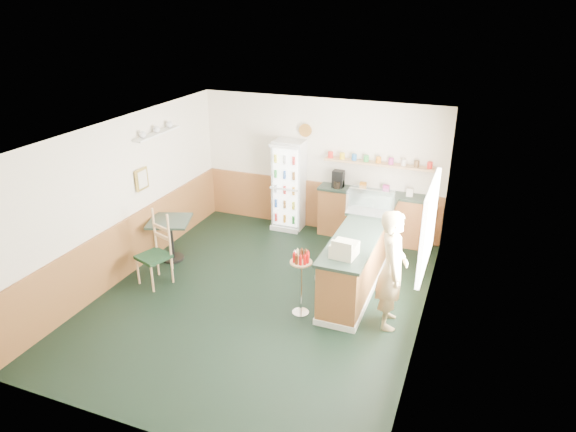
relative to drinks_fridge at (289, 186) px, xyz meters
The scene contains 13 objects.
ground 2.95m from the drinks_fridge, 78.10° to the right, with size 6.00×6.00×0.00m, color black.
room_envelope 2.12m from the drinks_fridge, 80.10° to the right, with size 5.04×6.02×2.72m.
service_counter 2.59m from the drinks_fridge, 40.83° to the right, with size 0.68×3.01×1.01m.
back_counter 1.81m from the drinks_fridge, ahead, with size 2.24×0.42×1.69m.
drinks_fridge is the anchor object (origin of this frame).
display_case 2.24m from the drinks_fridge, 29.54° to the right, with size 0.78×0.41×0.44m.
cash_register 3.35m from the drinks_fridge, 54.82° to the right, with size 0.35×0.37×0.20m, color beige.
shopkeeper 3.77m from the drinks_fridge, 45.81° to the right, with size 0.60×0.43×1.81m, color tan.
condiment_stand 3.22m from the drinks_fridge, 65.49° to the right, with size 0.33×0.33×1.04m.
newspaper_rack 2.12m from the drinks_fridge, 41.09° to the right, with size 0.09×0.40×0.65m.
cafe_table 2.61m from the drinks_fridge, 124.73° to the right, with size 0.91×0.91×0.79m.
cafe_chair 3.14m from the drinks_fridge, 113.72° to the right, with size 0.59×0.60×1.25m.
dog_doorstop 2.56m from the drinks_fridge, 55.62° to the right, with size 0.25×0.33×0.30m.
Camera 1 is at (2.99, -6.46, 4.47)m, focal length 32.00 mm.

